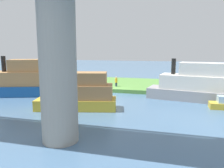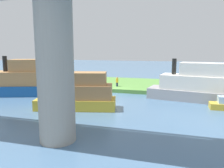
{
  "view_description": "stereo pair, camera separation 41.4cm",
  "coord_description": "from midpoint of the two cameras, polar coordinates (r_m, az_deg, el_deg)",
  "views": [
    {
      "loc": [
        -7.68,
        28.22,
        5.81
      ],
      "look_at": [
        -1.3,
        5.0,
        2.0
      ],
      "focal_mm": 35.75,
      "sensor_mm": 36.0,
      "label": 1
    },
    {
      "loc": [
        -8.08,
        28.11,
        5.81
      ],
      "look_at": [
        -1.3,
        5.0,
        2.0
      ],
      "focal_mm": 35.75,
      "sensor_mm": 36.0,
      "label": 2
    }
  ],
  "objects": [
    {
      "name": "mooring_post",
      "position": [
        33.7,
        -10.28,
        0.66
      ],
      "size": [
        0.2,
        0.2,
        1.02
      ],
      "primitive_type": "cylinder",
      "color": "brown",
      "rests_on": "grassy_bank"
    },
    {
      "name": "houseboat_blue",
      "position": [
        21.92,
        -8.01,
        -2.56
      ],
      "size": [
        8.09,
        4.34,
        3.93
      ],
      "color": "gold",
      "rests_on": "ground"
    },
    {
      "name": "bridge_pylon",
      "position": [
        13.99,
        -13.46,
        3.96
      ],
      "size": [
        2.26,
        2.26,
        9.29
      ],
      "primitive_type": "cylinder",
      "color": "#9E998E",
      "rests_on": "ground"
    },
    {
      "name": "grassy_bank",
      "position": [
        35.5,
        3.32,
        -0.03
      ],
      "size": [
        80.0,
        12.0,
        0.5
      ],
      "primitive_type": "cube",
      "color": "#5B9342",
      "rests_on": "ground"
    },
    {
      "name": "pontoon_yellow",
      "position": [
        30.29,
        -21.1,
        0.83
      ],
      "size": [
        10.18,
        6.19,
        4.94
      ],
      "color": "#195199",
      "rests_on": "ground"
    },
    {
      "name": "ground_plane",
      "position": [
        29.82,
        0.7,
        -2.24
      ],
      "size": [
        160.0,
        160.0,
        0.0
      ],
      "primitive_type": "plane",
      "color": "#4C7093"
    },
    {
      "name": "person_on_bank",
      "position": [
        31.74,
        1.68,
        0.64
      ],
      "size": [
        0.4,
        0.4,
        1.39
      ],
      "color": "#2D334C",
      "rests_on": "grassy_bank"
    },
    {
      "name": "riverboat_paddlewheel",
      "position": [
        26.96,
        20.35,
        -0.26
      ],
      "size": [
        9.59,
        4.64,
        4.7
      ],
      "color": "#99999E",
      "rests_on": "ground"
    }
  ]
}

